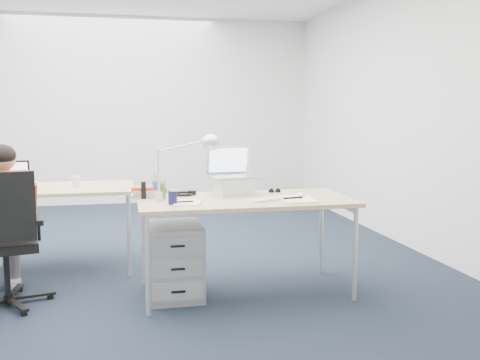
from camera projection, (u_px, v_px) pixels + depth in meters
name	position (u px, v px, depth m)	size (l,w,h in m)	color
floor	(109.00, 268.00, 4.75)	(7.00, 7.00, 0.00)	black
room	(103.00, 73.00, 4.54)	(6.02, 7.02, 2.80)	silver
desk_near	(245.00, 205.00, 4.05)	(1.60, 0.80, 0.73)	tan
desk_far	(40.00, 193.00, 4.63)	(1.60, 0.80, 0.73)	tan
office_chair	(7.00, 268.00, 3.79)	(0.74, 0.74, 0.98)	black
seated_person	(3.00, 222.00, 3.90)	(0.48, 0.67, 1.15)	#B53619
drawer_pedestal_near	(175.00, 260.00, 4.00)	(0.40, 0.50, 0.55)	gray
silver_laptop	(234.00, 171.00, 4.23)	(0.35, 0.28, 0.37)	silver
wireless_keyboard	(266.00, 199.00, 3.96)	(0.31, 0.13, 0.02)	white
computer_mouse	(301.00, 195.00, 4.10)	(0.06, 0.10, 0.04)	white
headphones	(183.00, 193.00, 4.20)	(0.22, 0.17, 0.04)	black
can_koozie	(173.00, 197.00, 3.78)	(0.06, 0.06, 0.10)	#191645
water_bottle	(157.00, 182.00, 4.13)	(0.07, 0.07, 0.22)	silver
bear_figurine	(162.00, 189.00, 4.04)	(0.07, 0.06, 0.14)	#346E1D
book_stack	(143.00, 192.00, 4.10)	(0.18, 0.14, 0.08)	silver
cordless_phone	(144.00, 190.00, 4.02)	(0.03, 0.02, 0.13)	black
papers_left	(187.00, 203.00, 3.83)	(0.18, 0.26, 0.01)	#E8F08A
papers_right	(296.00, 199.00, 3.97)	(0.24, 0.34, 0.01)	#E8F08A
sunglasses	(275.00, 191.00, 4.34)	(0.10, 0.05, 0.02)	black
desk_lamp	(179.00, 166.00, 3.95)	(0.45, 0.16, 0.51)	silver
dark_laptop	(6.00, 175.00, 4.42)	(0.35, 0.34, 0.26)	black
far_cup	(76.00, 182.00, 4.64)	(0.07, 0.07, 0.10)	white
far_papers	(17.00, 184.00, 4.82)	(0.22, 0.31, 0.01)	white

